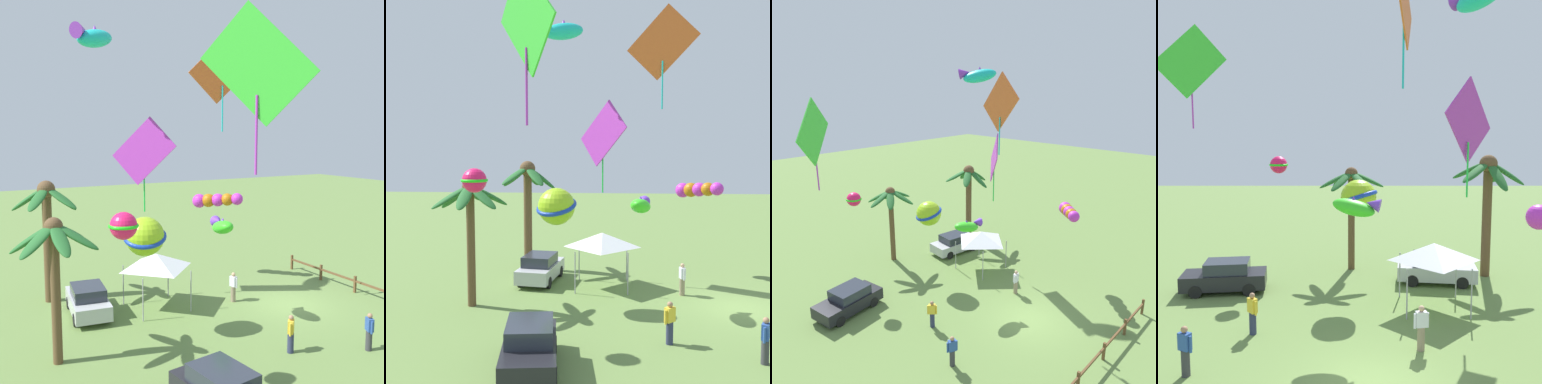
{
  "view_description": "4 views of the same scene",
  "coord_description": "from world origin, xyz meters",
  "views": [
    {
      "loc": [
        -18.34,
        15.99,
        8.87
      ],
      "look_at": [
        0.28,
        5.67,
        6.26
      ],
      "focal_mm": 44.23,
      "sensor_mm": 36.0,
      "label": 1
    },
    {
      "loc": [
        -21.2,
        5.56,
        6.98
      ],
      "look_at": [
        -0.2,
        7.25,
        5.22
      ],
      "focal_mm": 44.32,
      "sensor_mm": 36.0,
      "label": 2
    },
    {
      "loc": [
        -16.49,
        -10.35,
        13.03
      ],
      "look_at": [
        0.25,
        5.37,
        6.54
      ],
      "focal_mm": 35.77,
      "sensor_mm": 36.0,
      "label": 3
    },
    {
      "loc": [
        -0.6,
        -12.14,
        7.13
      ],
      "look_at": [
        -0.59,
        7.12,
        4.95
      ],
      "focal_mm": 41.13,
      "sensor_mm": 36.0,
      "label": 4
    }
  ],
  "objects": [
    {
      "name": "kite_fish_7",
      "position": [
        -0.36,
        4.46,
        4.68
      ],
      "size": [
        2.06,
        1.21,
        0.94
      ],
      "color": "#38DA24"
    },
    {
      "name": "spectator_1",
      "position": [
        1.84,
        2.3,
        0.81
      ],
      "size": [
        0.54,
        0.3,
        1.59
      ],
      "color": "gray",
      "rests_on": "ground"
    },
    {
      "name": "spectator_0",
      "position": [
        -4.23,
        3.57,
        0.81
      ],
      "size": [
        0.43,
        0.44,
        1.59
      ],
      "color": "#2D3351",
      "rests_on": "ground"
    },
    {
      "name": "kite_diamond_1",
      "position": [
        4.33,
        6.28,
        7.94
      ],
      "size": [
        2.58,
        2.55,
        4.96
      ],
      "color": "purple"
    },
    {
      "name": "palm_tree_0",
      "position": [
        -0.55,
        12.09,
        4.43
      ],
      "size": [
        3.68,
        3.36,
        5.77
      ],
      "color": "brown",
      "rests_on": "ground"
    },
    {
      "name": "palm_tree_1",
      "position": [
        6.63,
        10.81,
        4.73
      ],
      "size": [
        3.73,
        3.62,
        6.48
      ],
      "color": "brown",
      "rests_on": "ground"
    },
    {
      "name": "kite_ball_2",
      "position": [
        -0.21,
        8.22,
        4.56
      ],
      "size": [
        2.44,
        2.46,
        1.68
      ],
      "color": "#98CC1E"
    },
    {
      "name": "kite_diamond_5",
      "position": [
        1.24,
        3.45,
        11.95
      ],
      "size": [
        0.97,
        3.27,
        4.72
      ],
      "color": "orange"
    },
    {
      "name": "kite_diamond_4",
      "position": [
        -7.76,
        8.1,
        10.68
      ],
      "size": [
        2.7,
        2.06,
        4.66
      ],
      "color": "green"
    },
    {
      "name": "parked_car_1",
      "position": [
        3.75,
        9.61,
        0.75
      ],
      "size": [
        4.09,
        2.19,
        1.51
      ],
      "color": "#BCBCC1",
      "rests_on": "ground"
    },
    {
      "name": "kite_ball_3",
      "position": [
        -4.32,
        10.72,
        5.96
      ],
      "size": [
        1.06,
        1.06,
        0.9
      ],
      "color": "#ED195B"
    },
    {
      "name": "spectator_2",
      "position": [
        -5.63,
        0.61,
        0.81
      ],
      "size": [
        0.5,
        0.37,
        1.59
      ],
      "color": "#38383D",
      "rests_on": "ground"
    },
    {
      "name": "parked_car_0",
      "position": [
        -6.58,
        8.3,
        0.75
      ],
      "size": [
        4.09,
        2.19,
        1.51
      ],
      "color": "black",
      "rests_on": "ground"
    },
    {
      "name": "festival_tent",
      "position": [
        2.99,
        6.25,
        2.47
      ],
      "size": [
        2.86,
        2.86,
        2.85
      ],
      "color": "#9E9EA3",
      "rests_on": "ground"
    }
  ]
}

